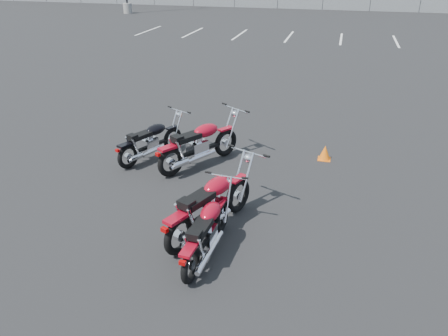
% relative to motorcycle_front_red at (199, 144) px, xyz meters
% --- Properties ---
extents(ground, '(120.00, 120.00, 0.00)m').
position_rel_motorcycle_front_red_xyz_m(ground, '(0.72, -1.87, -0.53)').
color(ground, black).
rests_on(ground, ground).
extents(motorcycle_front_red, '(1.66, 2.21, 1.16)m').
position_rel_motorcycle_front_red_xyz_m(motorcycle_front_red, '(0.00, 0.00, 0.00)').
color(motorcycle_front_red, black).
rests_on(motorcycle_front_red, ground).
extents(motorcycle_second_black, '(1.23, 1.95, 0.98)m').
position_rel_motorcycle_front_red_xyz_m(motorcycle_second_black, '(-1.21, 0.07, -0.08)').
color(motorcycle_second_black, black).
rests_on(motorcycle_second_black, ground).
extents(motorcycle_third_red, '(1.34, 2.32, 1.16)m').
position_rel_motorcycle_front_red_xyz_m(motorcycle_third_red, '(1.00, -2.47, 0.00)').
color(motorcycle_third_red, black).
rests_on(motorcycle_third_red, ground).
extents(motorcycle_rear_red, '(0.78, 2.01, 0.98)m').
position_rel_motorcycle_front_red_xyz_m(motorcycle_rear_red, '(1.14, -3.12, -0.08)').
color(motorcycle_rear_red, black).
rests_on(motorcycle_rear_red, ground).
extents(training_cone_near, '(0.29, 0.29, 0.35)m').
position_rel_motorcycle_front_red_xyz_m(training_cone_near, '(2.74, 1.09, -0.35)').
color(training_cone_near, orange).
rests_on(training_cone_near, ground).
extents(parking_line_stripes, '(15.12, 4.00, 0.01)m').
position_rel_motorcycle_front_red_xyz_m(parking_line_stripes, '(-1.78, 18.13, -0.52)').
color(parking_line_stripes, silver).
rests_on(parking_line_stripes, ground).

